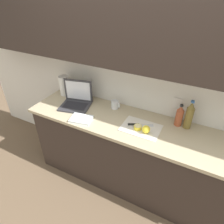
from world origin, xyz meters
The scene contains 13 objects.
ground_plane centered at (0.00, 0.00, 0.00)m, with size 12.00×12.00×0.00m, color brown.
wall_back centered at (0.00, 0.23, 1.56)m, with size 5.20×0.38×2.60m.
counter_unit centered at (0.02, 0.00, 0.45)m, with size 2.51×0.60×0.88m.
laptop centered at (-0.82, 0.04, 0.95)m, with size 0.38×0.34×0.28m.
cutting_board centered at (0.00, -0.03, 0.89)m, with size 0.38×0.28×0.01m, color silver.
knife centered at (-0.06, -0.02, 0.90)m, with size 0.24×0.14×0.02m.
lemon_half_cut centered at (-0.02, -0.06, 0.91)m, with size 0.08×0.08×0.04m.
lemon_whole_beside centered at (0.07, -0.08, 0.93)m, with size 0.08×0.08×0.08m.
bottle_green_soda centered at (0.39, 0.19, 1.02)m, with size 0.07×0.07×0.30m.
bottle_oil_tall centered at (0.31, 0.19, 0.99)m, with size 0.07×0.07×0.24m.
measuring_cup centered at (-0.39, 0.18, 0.93)m, with size 0.10×0.08×0.09m.
paper_towel_roll centered at (-1.10, 0.18, 1.00)m, with size 0.12×0.12×0.25m.
dish_towel centered at (-0.60, -0.19, 0.89)m, with size 0.22×0.16×0.02m, color white.
Camera 1 is at (0.46, -1.54, 2.10)m, focal length 32.00 mm.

